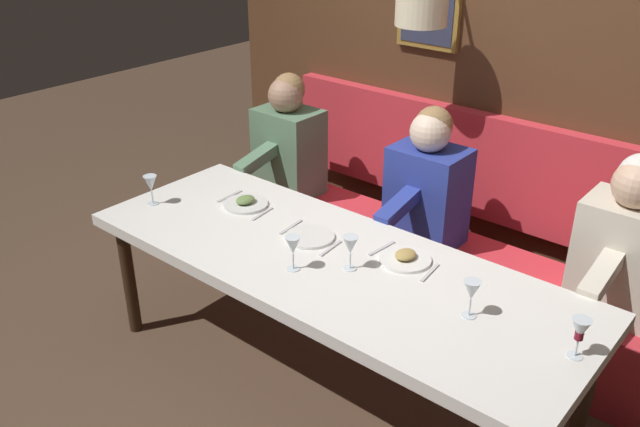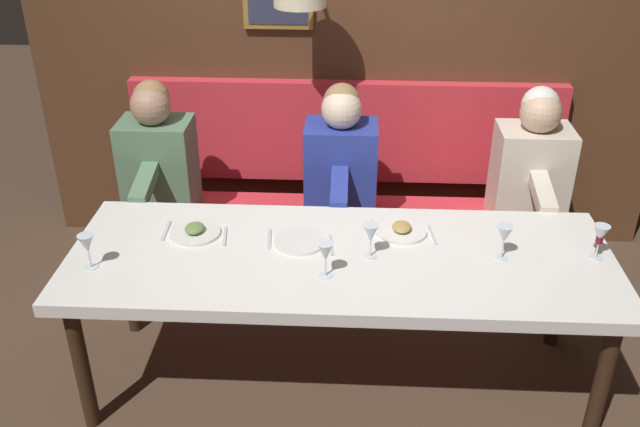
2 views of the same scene
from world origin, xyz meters
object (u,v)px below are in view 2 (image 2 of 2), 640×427
object	(u,v)px
diner_nearest	(532,162)
wine_glass_0	(326,253)
wine_glass_2	(600,235)
wine_glass_4	(371,234)
dining_table	(340,266)
diner_near	(341,158)
wine_glass_1	(504,235)
wine_glass_3	(87,245)
diner_middle	(157,154)

from	to	relation	value
diner_nearest	wine_glass_0	distance (m)	1.52
diner_nearest	wine_glass_2	bearing A→B (deg)	-172.71
diner_nearest	wine_glass_4	size ratio (longest dim) A/B	4.82
dining_table	wine_glass_0	distance (m)	0.26
dining_table	diner_nearest	world-z (taller)	diner_nearest
diner_near	wine_glass_2	size ratio (longest dim) A/B	4.82
dining_table	wine_glass_1	xyz separation A→B (m)	(0.01, -0.72, 0.18)
diner_nearest	dining_table	bearing A→B (deg)	130.51
wine_glass_2	wine_glass_3	bearing A→B (deg)	94.99
diner_nearest	wine_glass_1	bearing A→B (deg)	160.28
dining_table	wine_glass_1	world-z (taller)	wine_glass_1
wine_glass_0	wine_glass_3	world-z (taller)	same
diner_near	wine_glass_0	bearing A→B (deg)	177.92
diner_nearest	diner_near	bearing A→B (deg)	90.00
wine_glass_2	wine_glass_4	size ratio (longest dim) A/B	1.00
diner_nearest	wine_glass_0	xyz separation A→B (m)	(-1.06, 1.09, 0.04)
diner_nearest	wine_glass_3	xyz separation A→B (m)	(-1.05, 2.12, 0.04)
wine_glass_2	wine_glass_3	distance (m)	2.24
diner_near	wine_glass_0	xyz separation A→B (m)	(-1.06, 0.04, 0.04)
diner_middle	wine_glass_4	world-z (taller)	diner_middle
wine_glass_0	wine_glass_2	xyz separation A→B (m)	(0.21, -1.20, -0.00)
dining_table	diner_nearest	distance (m)	1.36
wine_glass_1	wine_glass_3	bearing A→B (deg)	95.42
dining_table	wine_glass_2	size ratio (longest dim) A/B	15.02
diner_middle	dining_table	bearing A→B (deg)	-129.81
diner_middle	wine_glass_3	world-z (taller)	diner_middle
wine_glass_3	wine_glass_1	bearing A→B (deg)	-84.58
dining_table	wine_glass_3	bearing A→B (deg)	98.60
dining_table	wine_glass_1	distance (m)	0.74
wine_glass_1	wine_glass_4	distance (m)	0.59
diner_nearest	wine_glass_0	world-z (taller)	diner_nearest
dining_table	diner_near	bearing A→B (deg)	1.41
diner_middle	diner_nearest	bearing A→B (deg)	-90.00
wine_glass_0	wine_glass_3	distance (m)	1.03
wine_glass_1	wine_glass_2	xyz separation A→B (m)	(0.02, -0.42, -0.00)
diner_middle	wine_glass_4	distance (m)	1.49
dining_table	diner_middle	distance (m)	1.38
dining_table	wine_glass_0	xyz separation A→B (m)	(-0.18, 0.06, 0.18)
diner_nearest	wine_glass_2	xyz separation A→B (m)	(-0.85, -0.11, 0.04)
wine_glass_0	wine_glass_1	bearing A→B (deg)	-76.62
diner_nearest	diner_middle	distance (m)	2.09
diner_middle	wine_glass_4	bearing A→B (deg)	-126.93
diner_nearest	wine_glass_4	world-z (taller)	diner_nearest
dining_table	diner_middle	xyz separation A→B (m)	(0.88, 1.06, 0.14)
wine_glass_3	diner_nearest	bearing A→B (deg)	-63.73
wine_glass_1	wine_glass_4	xyz separation A→B (m)	(-0.02, 0.59, 0.00)
wine_glass_2	dining_table	bearing A→B (deg)	91.52
dining_table	wine_glass_2	distance (m)	1.16
wine_glass_2	diner_middle	bearing A→B (deg)	68.83
wine_glass_0	wine_glass_2	distance (m)	1.22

